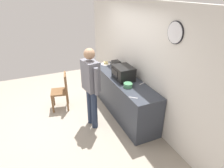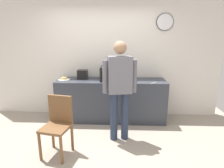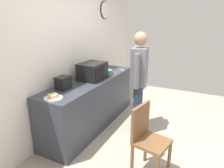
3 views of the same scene
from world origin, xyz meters
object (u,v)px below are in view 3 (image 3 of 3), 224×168
object	(u,v)px
microwave	(92,71)
sandwich_plate	(53,97)
salad_bowl	(108,72)
spoon_utensil	(92,72)
toaster	(63,83)
wooden_chair	(147,137)
fork_utensil	(122,70)
person_standing	(139,76)

from	to	relation	value
microwave	sandwich_plate	size ratio (longest dim) A/B	1.95
microwave	salad_bowl	world-z (taller)	microwave
spoon_utensil	toaster	bearing A→B (deg)	-172.59
salad_bowl	microwave	bearing A→B (deg)	166.78
microwave	wooden_chair	distance (m)	1.61
microwave	fork_utensil	xyz separation A→B (m)	(0.85, -0.22, -0.15)
spoon_utensil	person_standing	bearing A→B (deg)	-101.66
microwave	toaster	bearing A→B (deg)	169.37
spoon_utensil	fork_utensil	bearing A→B (deg)	-46.01
microwave	toaster	world-z (taller)	microwave
sandwich_plate	fork_utensil	xyz separation A→B (m)	(1.91, -0.21, -0.02)
wooden_chair	salad_bowl	bearing A→B (deg)	44.49
toaster	person_standing	distance (m)	1.26
person_standing	salad_bowl	bearing A→B (deg)	71.29
wooden_chair	microwave	bearing A→B (deg)	58.20
salad_bowl	wooden_chair	bearing A→B (deg)	-135.51
fork_utensil	wooden_chair	bearing A→B (deg)	-147.12
toaster	wooden_chair	distance (m)	1.50
toaster	person_standing	world-z (taller)	person_standing
fork_utensil	wooden_chair	distance (m)	2.01
toaster	fork_utensil	world-z (taller)	toaster
sandwich_plate	spoon_utensil	distance (m)	1.47
salad_bowl	person_standing	bearing A→B (deg)	-108.71
microwave	sandwich_plate	distance (m)	1.06
person_standing	sandwich_plate	bearing A→B (deg)	146.13
sandwich_plate	spoon_utensil	world-z (taller)	sandwich_plate
sandwich_plate	person_standing	world-z (taller)	person_standing
microwave	fork_utensil	bearing A→B (deg)	-14.34
microwave	spoon_utensil	distance (m)	0.49
fork_utensil	person_standing	size ratio (longest dim) A/B	0.10
salad_bowl	fork_utensil	xyz separation A→B (m)	(0.44, -0.12, -0.04)
person_standing	toaster	bearing A→B (deg)	131.10
salad_bowl	fork_utensil	distance (m)	0.46
salad_bowl	sandwich_plate	bearing A→B (deg)	176.58
toaster	spoon_utensil	size ratio (longest dim) A/B	1.29
person_standing	microwave	bearing A→B (deg)	101.32
sandwich_plate	spoon_utensil	bearing A→B (deg)	10.66
toaster	spoon_utensil	world-z (taller)	toaster
person_standing	wooden_chair	bearing A→B (deg)	-154.54
sandwich_plate	wooden_chair	bearing A→B (deg)	-78.66
microwave	salad_bowl	size ratio (longest dim) A/B	2.63
fork_utensil	spoon_utensil	size ratio (longest dim) A/B	1.00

